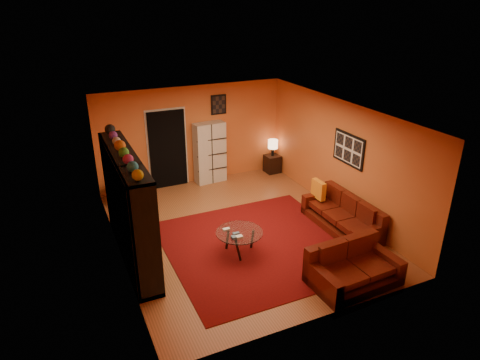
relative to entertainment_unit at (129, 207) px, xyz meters
name	(u,v)px	position (x,y,z in m)	size (l,w,h in m)	color
floor	(240,231)	(2.27, 0.00, -1.05)	(6.00, 6.00, 0.00)	brown
ceiling	(239,113)	(2.27, 0.00, 1.55)	(6.00, 6.00, 0.00)	white
wall_back	(192,135)	(2.27, 3.00, 0.25)	(6.00, 6.00, 0.00)	#D2642E
wall_front	(325,247)	(2.27, -3.00, 0.25)	(6.00, 6.00, 0.00)	#D2642E
wall_left	(115,197)	(-0.23, 0.00, 0.25)	(6.00, 6.00, 0.00)	#D2642E
wall_right	(340,158)	(4.78, 0.00, 0.25)	(6.00, 6.00, 0.00)	#D2642E
rug	(258,245)	(2.38, -0.70, -1.04)	(3.60, 3.60, 0.01)	#51090B
doorway	(168,149)	(1.57, 2.96, -0.03)	(0.95, 0.10, 2.04)	black
wall_art_right	(349,149)	(4.75, -0.30, 0.55)	(0.03, 1.00, 0.70)	black
wall_art_back	(219,105)	(3.02, 2.98, 1.00)	(0.42, 0.03, 0.52)	black
entertainment_unit	(129,207)	(0.00, 0.00, 0.00)	(0.45, 3.00, 2.10)	black
tv	(131,207)	(0.05, 0.05, -0.04)	(0.13, 1.01, 0.58)	black
sofa	(344,216)	(4.41, -0.81, -0.76)	(0.81, 1.96, 0.85)	#450F09
loveseat	(351,267)	(3.34, -2.42, -0.77)	(1.58, 0.99, 0.85)	#450F09
throw_pillow	(319,189)	(4.22, -0.05, -0.42)	(0.12, 0.42, 0.42)	orange
coffee_table	(239,234)	(1.92, -0.78, -0.63)	(0.92, 0.92, 0.46)	silver
storage_cabinet	(210,153)	(2.67, 2.80, -0.23)	(0.82, 0.37, 1.64)	silver
bowl_chair	(123,189)	(0.27, 2.50, -0.73)	(0.75, 0.75, 0.60)	black
side_table	(272,164)	(4.53, 2.68, -0.80)	(0.40, 0.40, 0.50)	black
table_lamp	(273,145)	(4.53, 2.68, -0.22)	(0.28, 0.28, 0.47)	black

